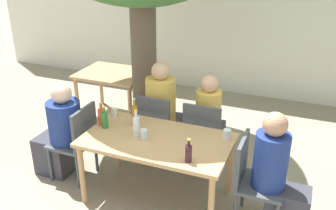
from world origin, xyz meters
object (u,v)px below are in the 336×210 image
object	(u,v)px
dining_table_back	(113,79)
patio_chair_2	(156,124)
soda_bottle_3	(102,116)
drinking_glass_0	(144,135)
patio_chair_0	(77,139)
person_seated_0	(60,134)
green_bottle_4	(105,120)
patio_chair_1	(252,177)
dining_table_front	(157,145)
drinking_glass_2	(114,112)
person_seated_1	(278,180)
drinking_glass_1	(227,134)
person_seated_2	(163,113)
water_bottle_0	(136,126)
wine_bottle_2	(189,153)
patio_chair_3	(204,133)
amber_bottle_1	(135,115)
person_seated_3	(210,124)

from	to	relation	value
dining_table_back	patio_chair_2	distance (m)	1.51
soda_bottle_3	drinking_glass_0	distance (m)	0.59
patio_chair_0	drinking_glass_0	world-z (taller)	patio_chair_0
person_seated_0	green_bottle_4	bearing A→B (deg)	90.90
patio_chair_1	green_bottle_4	size ratio (longest dim) A/B	3.63
dining_table_front	green_bottle_4	distance (m)	0.64
dining_table_front	drinking_glass_2	xyz separation A→B (m)	(-0.66, 0.29, 0.13)
dining_table_front	person_seated_1	xyz separation A→B (m)	(1.22, -0.00, -0.10)
green_bottle_4	patio_chair_0	bearing A→B (deg)	-178.54
soda_bottle_3	drinking_glass_1	distance (m)	1.36
patio_chair_2	person_seated_2	world-z (taller)	person_seated_2
person_seated_0	water_bottle_0	bearing A→B (deg)	88.48
drinking_glass_0	drinking_glass_2	size ratio (longest dim) A/B	1.11
wine_bottle_2	patio_chair_0	bearing A→B (deg)	168.53
dining_table_back	wine_bottle_2	distance (m)	2.71
patio_chair_3	person_seated_2	distance (m)	0.65
person_seated_2	green_bottle_4	size ratio (longest dim) A/B	5.05
amber_bottle_1	drinking_glass_2	bearing A→B (deg)	160.12
dining_table_back	patio_chair_1	distance (m)	2.94
person_seated_2	soda_bottle_3	xyz separation A→B (m)	(-0.38, -0.83, 0.25)
patio_chair_3	person_seated_2	size ratio (longest dim) A/B	0.72
person_seated_0	wine_bottle_2	world-z (taller)	person_seated_0
person_seated_0	person_seated_3	xyz separation A→B (m)	(1.53, 0.90, -0.00)
person_seated_1	drinking_glass_2	distance (m)	1.92
patio_chair_1	person_seated_0	distance (m)	2.21
person_seated_3	drinking_glass_0	world-z (taller)	person_seated_3
dining_table_front	person_seated_2	xyz separation A→B (m)	(-0.30, 0.89, -0.07)
drinking_glass_0	amber_bottle_1	bearing A→B (deg)	132.42
patio_chair_0	dining_table_back	bearing A→B (deg)	-164.28
patio_chair_2	water_bottle_0	distance (m)	0.77
dining_table_front	patio_chair_3	bearing A→B (deg)	65.46
person_seated_3	green_bottle_4	distance (m)	1.31
drinking_glass_1	person_seated_3	bearing A→B (deg)	119.05
water_bottle_0	green_bottle_4	size ratio (longest dim) A/B	1.17
water_bottle_0	drinking_glass_0	world-z (taller)	water_bottle_0
dining_table_back	patio_chair_3	world-z (taller)	patio_chair_3
patio_chair_0	drinking_glass_2	distance (m)	0.51
dining_table_back	water_bottle_0	world-z (taller)	water_bottle_0
green_bottle_4	person_seated_3	bearing A→B (deg)	44.32
dining_table_back	wine_bottle_2	bearing A→B (deg)	-45.63
person_seated_3	person_seated_0	bearing A→B (deg)	30.63
dining_table_back	wine_bottle_2	xyz separation A→B (m)	(1.89, -1.93, 0.19)
patio_chair_2	person_seated_3	bearing A→B (deg)	-158.27
dining_table_back	patio_chair_0	bearing A→B (deg)	-74.28
green_bottle_4	patio_chair_2	bearing A→B (deg)	64.56
patio_chair_1	person_seated_2	xyz separation A→B (m)	(-1.29, 0.89, 0.06)
dining_table_front	drinking_glass_0	size ratio (longest dim) A/B	13.17
patio_chair_3	water_bottle_0	size ratio (longest dim) A/B	3.10
dining_table_back	patio_chair_1	bearing A→B (deg)	-33.96
amber_bottle_1	drinking_glass_0	bearing A→B (deg)	-47.58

